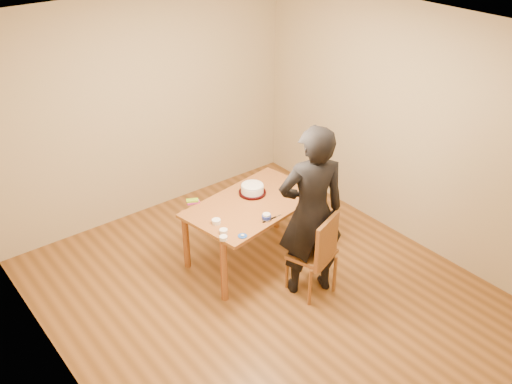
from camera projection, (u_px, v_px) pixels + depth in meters
room_shell at (242, 166)px, 5.49m from camera, size 4.00×4.50×2.70m
dining_table at (253, 204)px, 6.07m from camera, size 1.55×1.07×0.04m
dining_chair at (312, 254)px, 5.77m from camera, size 0.52×0.52×0.04m
cake_plate at (252, 193)px, 6.22m from camera, size 0.30×0.30×0.02m
cake at (252, 189)px, 6.20m from camera, size 0.25×0.25×0.08m
frosting_dome at (252, 185)px, 6.17m from camera, size 0.24×0.24×0.03m
frosting_tub at (266, 217)px, 5.75m from camera, size 0.08×0.08×0.07m
frosting_lid at (243, 236)px, 5.51m from camera, size 0.09×0.09×0.01m
frosting_dollop at (243, 235)px, 5.51m from camera, size 0.04×0.04×0.02m
ramekin_green at (223, 238)px, 5.46m from camera, size 0.08×0.08×0.04m
ramekin_yellow at (216, 221)px, 5.70m from camera, size 0.09×0.09×0.04m
ramekin_multi at (224, 231)px, 5.56m from camera, size 0.08×0.08×0.04m
candy_box_pink at (193, 202)px, 6.05m from camera, size 0.15×0.10×0.02m
candy_box_green at (192, 200)px, 6.04m from camera, size 0.14×0.11×0.02m
spatula at (269, 220)px, 5.77m from camera, size 0.17×0.02×0.01m
person at (311, 213)px, 5.56m from camera, size 0.79×0.68×1.84m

